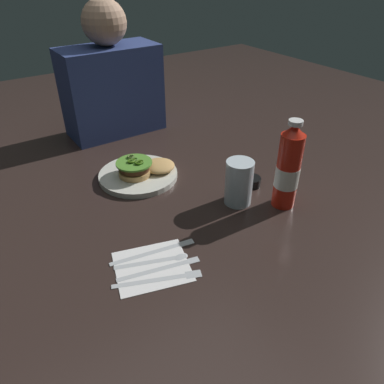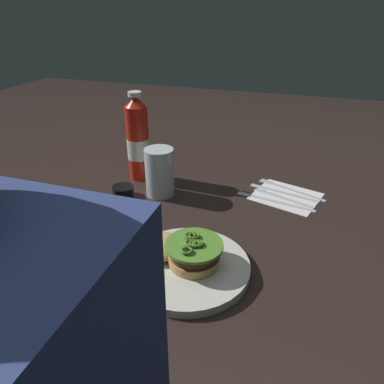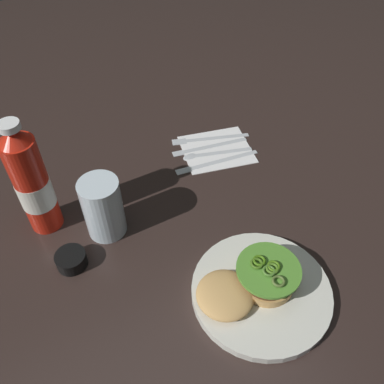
# 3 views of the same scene
# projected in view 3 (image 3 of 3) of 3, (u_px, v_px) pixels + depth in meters

# --- Properties ---
(ground_plane) EXTENTS (3.00, 3.00, 0.00)m
(ground_plane) POSITION_uv_depth(u_px,v_px,m) (171.00, 267.00, 0.76)
(ground_plane) COLOR #2F221E
(dinner_plate) EXTENTS (0.25, 0.25, 0.02)m
(dinner_plate) POSITION_uv_depth(u_px,v_px,m) (261.00, 291.00, 0.72)
(dinner_plate) COLOR silver
(dinner_plate) RESTS_ON ground_plane
(burger_sandwich) EXTENTS (0.19, 0.12, 0.05)m
(burger_sandwich) POSITION_uv_depth(u_px,v_px,m) (252.00, 282.00, 0.70)
(burger_sandwich) COLOR tan
(burger_sandwich) RESTS_ON dinner_plate
(ketchup_bottle) EXTENTS (0.07, 0.07, 0.26)m
(ketchup_bottle) POSITION_uv_depth(u_px,v_px,m) (32.00, 184.00, 0.75)
(ketchup_bottle) COLOR red
(ketchup_bottle) RESTS_ON ground_plane
(water_glass) EXTENTS (0.08, 0.08, 0.13)m
(water_glass) POSITION_uv_depth(u_px,v_px,m) (103.00, 208.00, 0.78)
(water_glass) COLOR silver
(water_glass) RESTS_ON ground_plane
(condiment_cup) EXTENTS (0.06, 0.06, 0.03)m
(condiment_cup) POSITION_uv_depth(u_px,v_px,m) (71.00, 260.00, 0.76)
(condiment_cup) COLOR black
(condiment_cup) RESTS_ON ground_plane
(napkin) EXTENTS (0.20, 0.19, 0.00)m
(napkin) POSITION_uv_depth(u_px,v_px,m) (217.00, 149.00, 1.00)
(napkin) COLOR white
(napkin) RESTS_ON ground_plane
(fork_utensil) EXTENTS (0.19, 0.09, 0.00)m
(fork_utensil) POSITION_uv_depth(u_px,v_px,m) (204.00, 138.00, 1.02)
(fork_utensil) COLOR silver
(fork_utensil) RESTS_ON napkin
(butter_knife) EXTENTS (0.19, 0.06, 0.00)m
(butter_knife) POSITION_uv_depth(u_px,v_px,m) (205.00, 146.00, 1.00)
(butter_knife) COLOR silver
(butter_knife) RESTS_ON napkin
(spoon_utensil) EXTENTS (0.17, 0.07, 0.00)m
(spoon_utensil) POSITION_uv_depth(u_px,v_px,m) (207.00, 153.00, 0.98)
(spoon_utensil) COLOR silver
(spoon_utensil) RESTS_ON napkin
(steak_knife) EXTENTS (0.21, 0.05, 0.00)m
(steak_knife) POSITION_uv_depth(u_px,v_px,m) (212.00, 162.00, 0.96)
(steak_knife) COLOR silver
(steak_knife) RESTS_ON napkin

